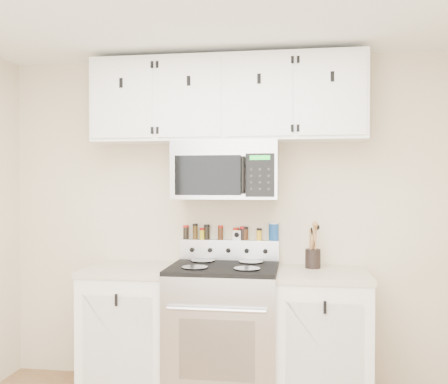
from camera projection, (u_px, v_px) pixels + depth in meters
name	position (u px, v px, depth m)	size (l,w,h in m)	color
back_wall	(230.00, 220.00, 3.85)	(3.50, 0.01, 2.50)	#C5B394
range	(224.00, 330.00, 3.55)	(0.76, 0.65, 1.10)	#B7B7BA
base_cabinet_left	(132.00, 329.00, 3.67)	(0.64, 0.62, 0.92)	white
base_cabinet_right	(322.00, 337.00, 3.47)	(0.64, 0.62, 0.92)	white
microwave	(226.00, 170.00, 3.66)	(0.76, 0.44, 0.42)	#9E9EA3
upper_cabinets	(227.00, 100.00, 3.67)	(2.00, 0.35, 0.62)	white
utensil_crock	(313.00, 257.00, 3.60)	(0.11, 0.11, 0.32)	black
kitchen_timer	(237.00, 235.00, 3.81)	(0.06, 0.05, 0.07)	white
salt_canister	(274.00, 232.00, 3.77)	(0.07, 0.07, 0.14)	navy
spice_jar_0	(186.00, 232.00, 3.87)	(0.04, 0.04, 0.11)	black
spice_jar_1	(195.00, 231.00, 3.86)	(0.04, 0.04, 0.12)	#412D0F
spice_jar_2	(202.00, 234.00, 3.85)	(0.04, 0.04, 0.09)	gold
spice_jar_3	(207.00, 232.00, 3.84)	(0.04, 0.04, 0.12)	black
spice_jar_4	(220.00, 232.00, 3.83)	(0.04, 0.04, 0.11)	#42220F
spice_jar_5	(236.00, 234.00, 3.81)	(0.05, 0.05, 0.09)	gold
spice_jar_6	(243.00, 233.00, 3.80)	(0.05, 0.05, 0.10)	black
spice_jar_7	(245.00, 233.00, 3.80)	(0.05, 0.05, 0.10)	#432210
spice_jar_8	(259.00, 234.00, 3.79)	(0.04, 0.04, 0.09)	yellow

